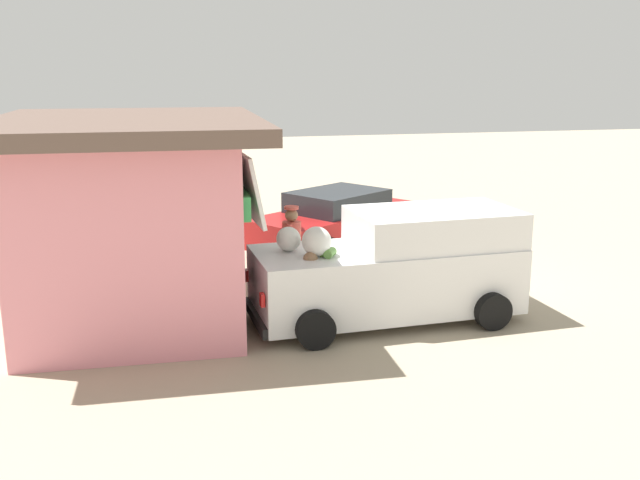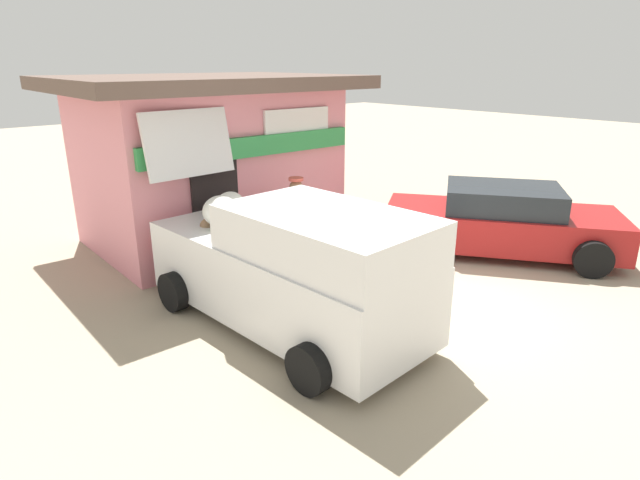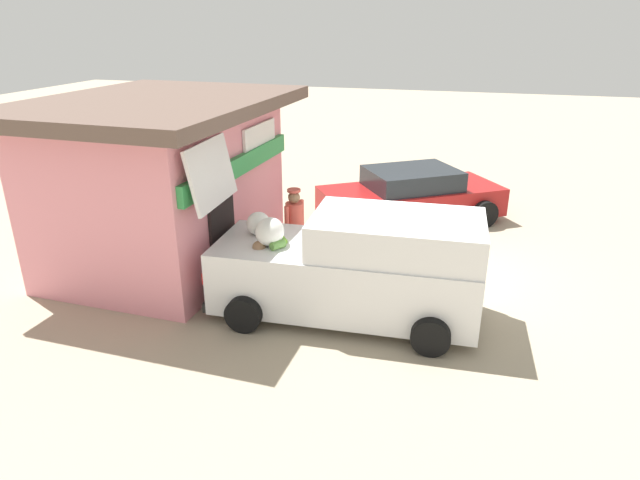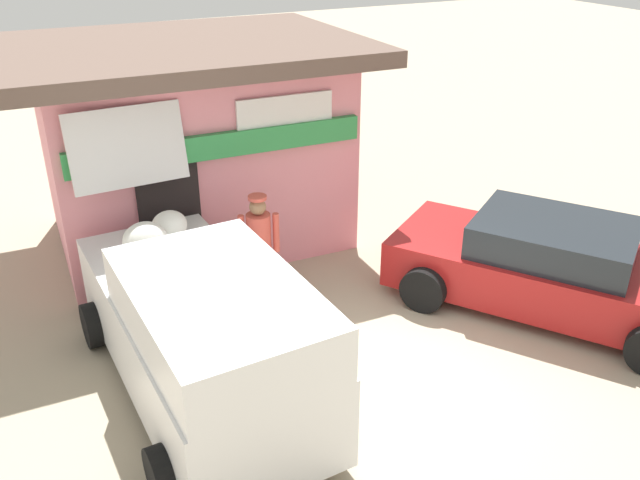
% 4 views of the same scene
% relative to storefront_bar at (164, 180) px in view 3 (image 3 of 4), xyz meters
% --- Properties ---
extents(ground_plane, '(60.00, 60.00, 0.00)m').
position_rel_storefront_bar_xyz_m(ground_plane, '(0.96, -5.15, -1.75)').
color(ground_plane, tan).
extents(storefront_bar, '(5.70, 4.48, 3.36)m').
position_rel_storefront_bar_xyz_m(storefront_bar, '(0.00, 0.00, 0.00)').
color(storefront_bar, pink).
rests_on(storefront_bar, ground_plane).
extents(delivery_van, '(2.26, 4.70, 2.90)m').
position_rel_storefront_bar_xyz_m(delivery_van, '(-1.26, -4.23, -0.83)').
color(delivery_van, white).
rests_on(delivery_van, ground_plane).
extents(parked_sedan, '(4.00, 4.70, 1.34)m').
position_rel_storefront_bar_xyz_m(parked_sedan, '(3.77, -4.56, -1.11)').
color(parked_sedan, maroon).
rests_on(parked_sedan, ground_plane).
extents(vendor_standing, '(0.54, 0.43, 1.75)m').
position_rel_storefront_bar_xyz_m(vendor_standing, '(0.07, -2.73, -0.74)').
color(vendor_standing, '#4C4C51').
rests_on(vendor_standing, ground_plane).
extents(customer_bending, '(0.80, 0.75, 1.35)m').
position_rel_storefront_bar_xyz_m(customer_bending, '(-1.34, -2.90, -0.89)').
color(customer_bending, '#4C4C51').
rests_on(customer_bending, ground_plane).
extents(unloaded_banana_pile, '(0.73, 0.63, 0.41)m').
position_rel_storefront_bar_xyz_m(unloaded_banana_pile, '(-1.42, -0.70, -1.56)').
color(unloaded_banana_pile, silver).
rests_on(unloaded_banana_pile, ground_plane).
extents(paint_bucket, '(0.32, 0.32, 0.38)m').
position_rel_storefront_bar_xyz_m(paint_bucket, '(2.55, -2.88, -1.56)').
color(paint_bucket, silver).
rests_on(paint_bucket, ground_plane).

